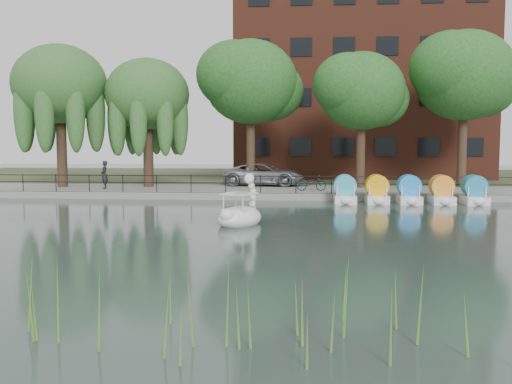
# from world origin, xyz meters

# --- Properties ---
(ground_plane) EXTENTS (120.00, 120.00, 0.00)m
(ground_plane) POSITION_xyz_m (0.00, 0.00, 0.00)
(ground_plane) COLOR #3A4F47
(promenade) EXTENTS (40.00, 6.00, 0.40)m
(promenade) POSITION_xyz_m (0.00, 16.00, 0.20)
(promenade) COLOR gray
(promenade) RESTS_ON ground_plane
(kerb) EXTENTS (40.00, 0.25, 0.40)m
(kerb) POSITION_xyz_m (0.00, 13.05, 0.20)
(kerb) COLOR gray
(kerb) RESTS_ON ground_plane
(land_strip) EXTENTS (60.00, 22.00, 0.36)m
(land_strip) POSITION_xyz_m (0.00, 30.00, 0.18)
(land_strip) COLOR #47512D
(land_strip) RESTS_ON ground_plane
(railing) EXTENTS (32.00, 0.05, 1.00)m
(railing) POSITION_xyz_m (0.00, 13.25, 1.15)
(railing) COLOR black
(railing) RESTS_ON promenade
(apartment_building) EXTENTS (20.00, 10.07, 18.00)m
(apartment_building) POSITION_xyz_m (7.00, 29.97, 9.36)
(apartment_building) COLOR #4C1E16
(apartment_building) RESTS_ON land_strip
(willow_left) EXTENTS (5.88, 5.88, 9.01)m
(willow_left) POSITION_xyz_m (-13.00, 16.50, 6.87)
(willow_left) COLOR #473323
(willow_left) RESTS_ON promenade
(willow_mid) EXTENTS (5.32, 5.32, 8.15)m
(willow_mid) POSITION_xyz_m (-7.50, 17.00, 6.25)
(willow_mid) COLOR #473323
(willow_mid) RESTS_ON promenade
(broadleaf_center) EXTENTS (6.00, 6.00, 9.25)m
(broadleaf_center) POSITION_xyz_m (-1.00, 18.00, 7.06)
(broadleaf_center) COLOR #473323
(broadleaf_center) RESTS_ON promenade
(broadleaf_right) EXTENTS (5.40, 5.40, 8.32)m
(broadleaf_right) POSITION_xyz_m (6.00, 17.50, 6.39)
(broadleaf_right) COLOR #473323
(broadleaf_right) RESTS_ON promenade
(broadleaf_far) EXTENTS (6.30, 6.30, 9.71)m
(broadleaf_far) POSITION_xyz_m (12.50, 18.50, 7.40)
(broadleaf_far) COLOR #473323
(broadleaf_far) RESTS_ON promenade
(minivan) EXTENTS (3.38, 6.34, 1.70)m
(minivan) POSITION_xyz_m (-0.15, 18.40, 1.25)
(minivan) COLOR gray
(minivan) RESTS_ON promenade
(bicycle) EXTENTS (0.68, 1.75, 1.00)m
(bicycle) POSITION_xyz_m (2.88, 14.94, 0.90)
(bicycle) COLOR gray
(bicycle) RESTS_ON promenade
(pedestrian) EXTENTS (0.68, 0.83, 1.98)m
(pedestrian) POSITION_xyz_m (-9.73, 15.07, 1.39)
(pedestrian) COLOR black
(pedestrian) RESTS_ON promenade
(swan_boat) EXTENTS (2.32, 2.78, 2.02)m
(swan_boat) POSITION_xyz_m (-0.11, 3.78, 0.44)
(swan_boat) COLOR white
(swan_boat) RESTS_ON ground_plane
(pedal_boat_row) EXTENTS (7.95, 1.70, 1.40)m
(pedal_boat_row) POSITION_xyz_m (8.05, 12.02, 0.61)
(pedal_boat_row) COLOR white
(pedal_boat_row) RESTS_ON ground_plane
(reed_bank) EXTENTS (24.00, 2.40, 1.20)m
(reed_bank) POSITION_xyz_m (2.00, -9.50, 0.60)
(reed_bank) COLOR #669938
(reed_bank) RESTS_ON ground_plane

